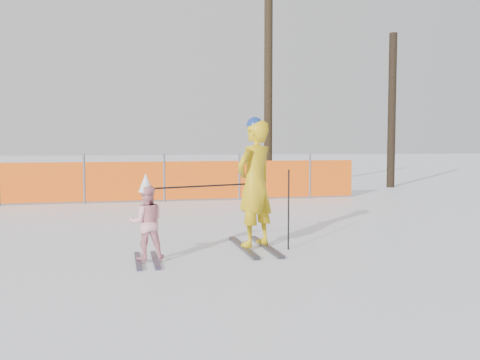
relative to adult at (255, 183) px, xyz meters
name	(u,v)px	position (x,y,z in m)	size (l,w,h in m)	color
ground	(248,256)	(-0.22, -0.51, -0.95)	(120.00, 120.00, 0.00)	white
adult	(255,183)	(0.00, 0.00, 0.00)	(0.79, 1.59, 1.90)	black
child	(146,222)	(-1.58, -0.54, -0.43)	(0.49, 1.03, 1.14)	black
ski_poles	(243,197)	(-0.23, -0.24, -0.17)	(1.93, 0.48, 1.15)	black
safety_fence	(66,182)	(-3.20, 6.47, -0.39)	(15.27, 0.06, 1.25)	#595960
tree_trunks	(324,97)	(4.74, 9.26, 2.10)	(4.68, 0.33, 6.76)	black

